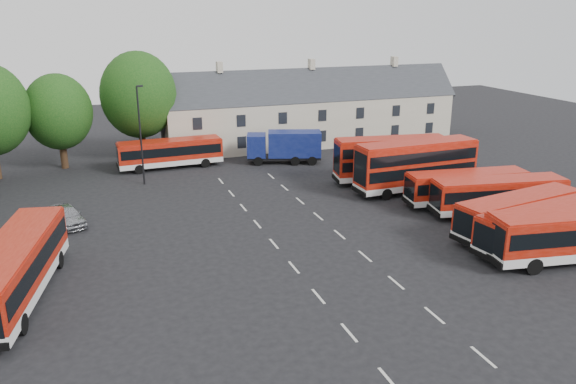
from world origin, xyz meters
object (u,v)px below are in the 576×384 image
at_px(bus_dd_south, 416,163).
at_px(silver_car, 67,216).
at_px(bus_west, 15,266).
at_px(box_truck, 285,145).
at_px(lamppost, 141,133).

relative_size(bus_dd_south, silver_car, 2.52).
bearing_deg(bus_west, bus_dd_south, -61.55).
bearing_deg(box_truck, lamppost, -150.97).
bearing_deg(lamppost, box_truck, 10.94).
xyz_separation_m(bus_dd_south, lamppost, (-22.48, 10.36, 2.28)).
distance_m(bus_dd_south, box_truck, 15.27).
height_order(bus_dd_south, silver_car, bus_dd_south).
xyz_separation_m(box_truck, lamppost, (-14.91, -2.88, 2.98)).
height_order(bus_west, lamppost, lamppost).
xyz_separation_m(bus_dd_south, bus_west, (-31.41, -9.63, -0.56)).
bearing_deg(box_truck, silver_car, -133.50).
height_order(bus_west, box_truck, bus_west).
bearing_deg(lamppost, silver_car, -126.98).
bearing_deg(bus_dd_south, box_truck, 118.35).
distance_m(silver_car, lamppost, 11.69).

